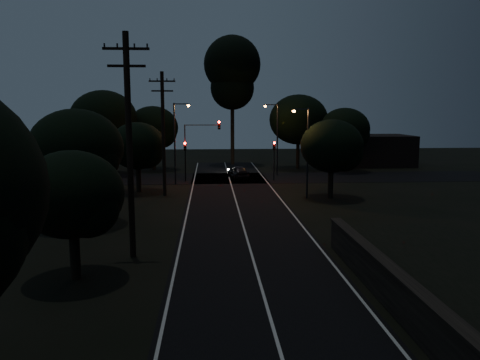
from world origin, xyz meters
TOP-DOWN VIEW (x-y plane):
  - road_surface at (0.00, 31.12)m, footprint 60.00×70.00m
  - utility_pole_mid at (-6.00, 15.00)m, footprint 2.20×0.30m
  - utility_pole_far at (-6.00, 32.00)m, footprint 2.20×0.30m
  - tree_left_b at (-7.84, 11.91)m, footprint 4.45×4.45m
  - tree_left_c at (-10.29, 21.88)m, footprint 5.88×5.88m
  - tree_left_d at (-8.33, 33.90)m, footprint 4.94×4.94m
  - tree_far_nw at (-8.78, 49.88)m, footprint 6.16×6.16m
  - tree_far_w at (-13.74, 45.85)m, footprint 7.48×7.48m
  - tree_far_ne at (9.26, 49.85)m, footprint 7.30×7.30m
  - tree_far_e at (14.21, 46.88)m, footprint 5.98×5.98m
  - tree_right_a at (8.18, 29.90)m, footprint 5.18×5.18m
  - tall_pine at (1.00, 55.00)m, footprint 7.50×7.50m
  - building_left at (-20.00, 52.00)m, footprint 10.00×8.00m
  - building_right at (20.00, 53.00)m, footprint 9.00×7.00m
  - signal_left at (-4.60, 39.99)m, footprint 0.28×0.35m
  - signal_right at (4.60, 39.99)m, footprint 0.28×0.35m
  - signal_mast at (-2.91, 39.99)m, footprint 3.70×0.35m
  - streetlight_a at (-5.31, 38.00)m, footprint 1.66×0.26m
  - streetlight_b at (5.31, 44.00)m, footprint 1.66×0.26m
  - streetlight_c at (5.83, 30.00)m, footprint 1.46×0.26m
  - car at (0.99, 42.02)m, footprint 2.50×4.29m

SIDE VIEW (x-z plane):
  - road_surface at x=0.00m, z-range 0.00..0.03m
  - car at x=0.99m, z-range 0.00..1.37m
  - building_right at x=20.00m, z-range 0.00..4.00m
  - building_left at x=-20.00m, z-range 0.00..4.40m
  - signal_left at x=-4.60m, z-range 0.79..4.89m
  - signal_right at x=4.60m, z-range 0.79..4.89m
  - tree_left_b at x=-7.84m, z-range 0.83..6.49m
  - tree_left_d at x=-8.33m, z-range 0.92..7.19m
  - tree_right_a at x=8.18m, z-range 0.98..7.56m
  - signal_mast at x=-2.91m, z-range 1.21..7.46m
  - streetlight_c at x=5.83m, z-range 0.60..8.10m
  - streetlight_a at x=-5.31m, z-range 0.64..8.64m
  - streetlight_b at x=5.31m, z-range 0.64..8.64m
  - tree_left_c at x=-10.29m, z-range 1.09..8.51m
  - tree_far_e at x=14.21m, z-range 1.12..8.71m
  - tree_far_nw at x=-8.78m, z-range 1.15..8.96m
  - utility_pole_far at x=-6.00m, z-range 0.23..10.73m
  - utility_pole_mid at x=-6.00m, z-range 0.24..11.24m
  - tree_far_ne at x=9.26m, z-range 1.36..10.60m
  - tree_far_w at x=-13.74m, z-range 1.43..10.97m
  - tall_pine at x=1.00m, z-range 3.77..20.82m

